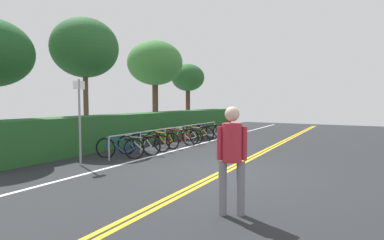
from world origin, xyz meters
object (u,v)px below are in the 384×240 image
(bicycle_0, at_px, (120,148))
(bicycle_8, at_px, (210,131))
(bicycle_1, at_px, (139,145))
(tree_far_right, at_px, (155,63))
(bike_rack, at_px, (176,131))
(bicycle_5, at_px, (186,136))
(bicycle_7, at_px, (204,132))
(pedestrian, at_px, (232,153))
(tree_mid, at_px, (85,48))
(tree_extra, at_px, (188,78))
(bicycle_3, at_px, (163,139))
(bicycle_2, at_px, (149,142))
(bicycle_4, at_px, (178,137))
(bicycle_6, at_px, (197,133))
(sign_post_near, at_px, (80,114))

(bicycle_0, xyz_separation_m, bicycle_8, (6.88, 0.01, -0.01))
(bicycle_1, distance_m, tree_far_right, 8.52)
(bike_rack, height_order, bicycle_8, bike_rack)
(bicycle_0, distance_m, bicycle_1, 0.82)
(bicycle_5, xyz_separation_m, bicycle_7, (1.84, 0.07, 0.03))
(bike_rack, distance_m, bicycle_5, 0.84)
(pedestrian, bearing_deg, tree_mid, 61.79)
(bike_rack, distance_m, bicycle_8, 3.41)
(bicycle_0, xyz_separation_m, tree_far_right, (7.35, 3.85, 3.74))
(bicycle_0, distance_m, tree_extra, 12.63)
(bicycle_3, distance_m, bicycle_8, 4.26)
(bicycle_7, distance_m, tree_extra, 7.45)
(bicycle_2, xyz_separation_m, tree_extra, (9.87, 3.95, 3.17))
(bicycle_0, relative_size, bicycle_7, 0.95)
(bicycle_4, relative_size, bicycle_6, 1.08)
(bicycle_3, distance_m, bicycle_6, 2.64)
(bicycle_5, height_order, sign_post_near, sign_post_near)
(tree_far_right, bearing_deg, bicycle_2, -146.29)
(tree_mid, bearing_deg, bicycle_4, -54.86)
(bike_rack, xyz_separation_m, bicycle_2, (-1.81, 0.04, -0.27))
(bicycle_7, bearing_deg, bicycle_1, -178.53)
(bicycle_0, height_order, bicycle_8, bicycle_0)
(pedestrian, bearing_deg, bicycle_7, 29.30)
(bicycle_4, bearing_deg, bicycle_0, 178.79)
(bicycle_1, bearing_deg, tree_far_right, 31.32)
(bike_rack, distance_m, bicycle_7, 2.64)
(bicycle_2, height_order, sign_post_near, sign_post_near)
(bicycle_1, xyz_separation_m, bicycle_6, (4.44, 0.04, 0.00))
(bicycle_0, height_order, bicycle_4, bicycle_4)
(bicycle_5, height_order, pedestrian, pedestrian)
(tree_mid, bearing_deg, bicycle_6, -38.83)
(sign_post_near, height_order, tree_mid, tree_mid)
(pedestrian, xyz_separation_m, tree_mid, (4.37, 8.14, 2.98))
(bicycle_3, bearing_deg, sign_post_near, 178.44)
(bicycle_3, bearing_deg, pedestrian, -137.19)
(bicycle_3, bearing_deg, bicycle_4, -10.61)
(bicycle_1, xyz_separation_m, bicycle_7, (5.30, 0.14, 0.02))
(bicycle_3, xyz_separation_m, bicycle_7, (3.49, -0.10, 0.02))
(bicycle_0, distance_m, bicycle_7, 6.11)
(bicycle_4, xyz_separation_m, tree_extra, (7.99, 4.09, 3.13))
(bicycle_4, relative_size, bicycle_5, 1.07)
(bicycle_1, bearing_deg, bicycle_5, 1.17)
(bicycle_1, relative_size, pedestrian, 0.93)
(bicycle_2, relative_size, bicycle_7, 1.05)
(bike_rack, relative_size, bicycle_2, 4.53)
(bicycle_8, height_order, tree_far_right, tree_far_right)
(tree_mid, bearing_deg, bicycle_0, -114.23)
(bicycle_1, distance_m, tree_mid, 4.89)
(bike_rack, relative_size, bicycle_5, 4.71)
(bicycle_3, relative_size, bicycle_7, 1.03)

